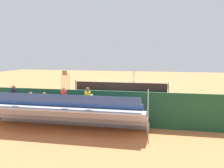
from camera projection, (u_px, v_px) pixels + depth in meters
name	position (u px, v px, depth m)	size (l,w,h in m)	color
ground_plane	(120.00, 91.00, 29.93)	(60.00, 60.00, 0.00)	#D17542
court_line_markings	(120.00, 91.00, 29.96)	(10.10, 22.20, 0.01)	white
tennis_net	(120.00, 86.00, 29.87)	(10.30, 0.10, 1.07)	black
backdrop_wall	(73.00, 107.00, 16.27)	(18.00, 0.16, 2.00)	#1E4C2D
bleacher_stand	(64.00, 112.00, 14.95)	(9.06, 2.40, 2.48)	#B2B2B7
umpire_chair	(65.00, 78.00, 30.88)	(0.67, 0.67, 2.14)	olive
courtside_bench	(130.00, 114.00, 16.29)	(1.80, 0.40, 0.93)	#33383D
equipment_bag	(102.00, 119.00, 16.58)	(0.90, 0.36, 0.36)	#B22D2D
tennis_player	(134.00, 74.00, 39.39)	(0.47, 0.56, 1.93)	white
tennis_racket	(128.00, 82.00, 39.21)	(0.58, 0.34, 0.03)	black
tennis_ball_near	(146.00, 84.00, 35.64)	(0.07, 0.07, 0.07)	#CCDB33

